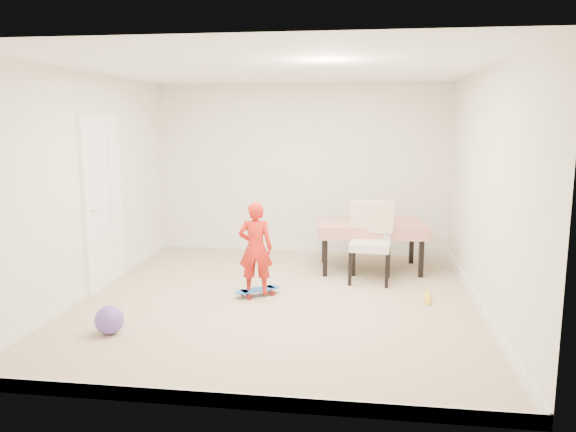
# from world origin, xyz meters

# --- Properties ---
(ground) EXTENTS (5.00, 5.00, 0.00)m
(ground) POSITION_xyz_m (0.00, 0.00, 0.00)
(ground) COLOR tan
(ground) RESTS_ON ground
(ceiling) EXTENTS (4.50, 5.00, 0.04)m
(ceiling) POSITION_xyz_m (0.00, 0.00, 2.58)
(ceiling) COLOR white
(ceiling) RESTS_ON wall_back
(wall_back) EXTENTS (4.50, 0.04, 2.60)m
(wall_back) POSITION_xyz_m (0.00, 2.48, 1.30)
(wall_back) COLOR silver
(wall_back) RESTS_ON ground
(wall_front) EXTENTS (4.50, 0.04, 2.60)m
(wall_front) POSITION_xyz_m (0.00, -2.48, 1.30)
(wall_front) COLOR silver
(wall_front) RESTS_ON ground
(wall_left) EXTENTS (0.04, 5.00, 2.60)m
(wall_left) POSITION_xyz_m (-2.23, 0.00, 1.30)
(wall_left) COLOR silver
(wall_left) RESTS_ON ground
(wall_right) EXTENTS (0.04, 5.00, 2.60)m
(wall_right) POSITION_xyz_m (2.23, 0.00, 1.30)
(wall_right) COLOR silver
(wall_right) RESTS_ON ground
(door) EXTENTS (0.11, 0.94, 2.11)m
(door) POSITION_xyz_m (-2.22, 0.30, 1.02)
(door) COLOR white
(door) RESTS_ON ground
(baseboard_back) EXTENTS (4.50, 0.02, 0.12)m
(baseboard_back) POSITION_xyz_m (0.00, 2.49, 0.06)
(baseboard_back) COLOR white
(baseboard_back) RESTS_ON ground
(baseboard_front) EXTENTS (4.50, 0.02, 0.12)m
(baseboard_front) POSITION_xyz_m (0.00, -2.49, 0.06)
(baseboard_front) COLOR white
(baseboard_front) RESTS_ON ground
(baseboard_left) EXTENTS (0.02, 5.00, 0.12)m
(baseboard_left) POSITION_xyz_m (-2.24, 0.00, 0.06)
(baseboard_left) COLOR white
(baseboard_left) RESTS_ON ground
(baseboard_right) EXTENTS (0.02, 5.00, 0.12)m
(baseboard_right) POSITION_xyz_m (2.24, 0.00, 0.06)
(baseboard_right) COLOR white
(baseboard_right) RESTS_ON ground
(dining_table) EXTENTS (1.52, 1.05, 0.67)m
(dining_table) POSITION_xyz_m (1.07, 1.50, 0.34)
(dining_table) COLOR #BD0A0E
(dining_table) RESTS_ON ground
(dining_chair) EXTENTS (0.61, 0.68, 1.02)m
(dining_chair) POSITION_xyz_m (1.06, 0.89, 0.51)
(dining_chair) COLOR white
(dining_chair) RESTS_ON ground
(skateboard) EXTENTS (0.57, 0.51, 0.08)m
(skateboard) POSITION_xyz_m (-0.25, 0.11, 0.04)
(skateboard) COLOR blue
(skateboard) RESTS_ON ground
(child) EXTENTS (0.42, 0.29, 1.09)m
(child) POSITION_xyz_m (-0.27, 0.09, 0.55)
(child) COLOR red
(child) RESTS_ON ground
(balloon) EXTENTS (0.28, 0.28, 0.28)m
(balloon) POSITION_xyz_m (-1.45, -1.26, 0.14)
(balloon) COLOR #6547AC
(balloon) RESTS_ON ground
(foam_toy) EXTENTS (0.09, 0.40, 0.06)m
(foam_toy) POSITION_xyz_m (1.72, 0.23, 0.03)
(foam_toy) COLOR yellow
(foam_toy) RESTS_ON ground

